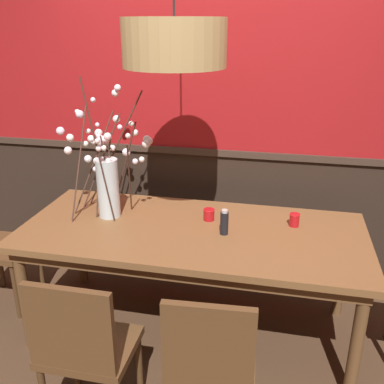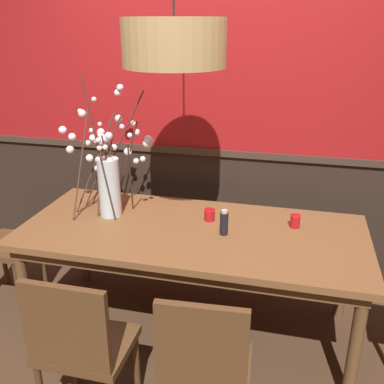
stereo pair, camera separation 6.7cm
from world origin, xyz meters
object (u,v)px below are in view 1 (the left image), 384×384
chair_near_side_right (210,370)px  condiment_bottle (224,222)px  candle_holder_nearer_edge (209,214)px  vase_with_blossoms (107,176)px  pendant_lamp (174,43)px  candle_holder_nearer_center (294,220)px  chair_far_side_right (254,214)px  dining_table (192,240)px  chair_near_side_left (83,346)px  chair_far_side_left (181,207)px

chair_near_side_right → condiment_bottle: bearing=94.8°
candle_holder_nearer_edge → condiment_bottle: condiment_bottle is taller
chair_near_side_right → vase_with_blossoms: 1.44m
condiment_bottle → pendant_lamp: (-0.29, -0.04, 1.04)m
condiment_bottle → pendant_lamp: bearing=-172.6°
chair_near_side_right → condiment_bottle: chair_near_side_right is taller
candle_holder_nearer_center → chair_far_side_right: bearing=112.5°
chair_far_side_right → dining_table: bearing=-109.7°
condiment_bottle → pendant_lamp: 1.08m
dining_table → chair_near_side_left: chair_near_side_left is taller
chair_far_side_left → vase_with_blossoms: bearing=-112.1°
chair_near_side_left → chair_near_side_right: chair_near_side_right is taller
chair_far_side_left → candle_holder_nearer_edge: (0.37, -0.73, 0.28)m
chair_far_side_right → pendant_lamp: 1.74m
chair_far_side_left → candle_holder_nearer_edge: chair_far_side_left is taller
chair_near_side_left → vase_with_blossoms: size_ratio=0.98×
dining_table → chair_far_side_right: chair_far_side_right is taller
pendant_lamp → condiment_bottle: bearing=7.4°
dining_table → condiment_bottle: bearing=-6.5°
chair_far_side_right → candle_holder_nearer_center: (0.30, -0.73, 0.31)m
chair_far_side_right → chair_near_side_right: 1.82m
dining_table → candle_holder_nearer_center: candle_holder_nearer_center is taller
condiment_bottle → candle_holder_nearer_center: bearing=26.0°
chair_far_side_left → chair_far_side_right: bearing=2.6°
dining_table → condiment_bottle: condiment_bottle is taller
chair_far_side_right → vase_with_blossoms: vase_with_blossoms is taller
dining_table → chair_far_side_left: (-0.29, 0.89, -0.17)m
chair_far_side_left → vase_with_blossoms: (-0.31, -0.77, 0.52)m
chair_far_side_right → chair_far_side_left: bearing=-177.4°
dining_table → pendant_lamp: 1.20m
condiment_bottle → vase_with_blossoms: bearing=170.4°
chair_far_side_right → vase_with_blossoms: 1.34m
condiment_bottle → candle_holder_nearer_edge: bearing=125.3°
chair_near_side_left → chair_far_side_left: chair_far_side_left is taller
dining_table → candle_holder_nearer_center: bearing=16.2°
chair_near_side_right → pendant_lamp: bearing=113.4°
chair_far_side_left → candle_holder_nearer_center: 1.19m
chair_far_side_left → condiment_bottle: size_ratio=5.77×
chair_near_side_left → vase_with_blossoms: (-0.25, 0.99, 0.52)m
vase_with_blossoms → candle_holder_nearer_edge: vase_with_blossoms is taller
chair_far_side_right → chair_far_side_left: chair_far_side_left is taller
chair_near_side_right → candle_holder_nearer_center: chair_near_side_right is taller
chair_far_side_right → chair_far_side_left: size_ratio=0.93×
pendant_lamp → vase_with_blossoms: bearing=161.3°
chair_far_side_right → candle_holder_nearer_center: 0.85m
chair_near_side_left → condiment_bottle: condiment_bottle is taller
chair_far_side_right → pendant_lamp: (-0.41, -0.98, 1.39)m
chair_near_side_left → candle_holder_nearer_center: size_ratio=10.72×
vase_with_blossoms → candle_holder_nearer_edge: bearing=3.6°
candle_holder_nearer_center → condiment_bottle: condiment_bottle is taller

